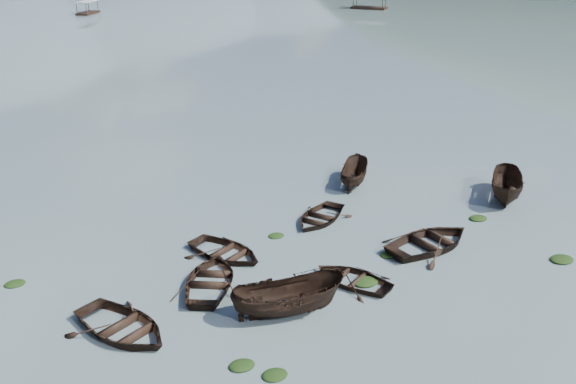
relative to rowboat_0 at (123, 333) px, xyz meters
name	(u,v)px	position (x,y,z in m)	size (l,w,h in m)	color
ground_plane	(407,347)	(10.18, -5.34, 0.00)	(2400.00, 2400.00, 0.00)	slate
rowboat_0	(123,333)	(0.00, 0.00, 0.00)	(3.41, 4.78, 0.99)	black
rowboat_1	(211,285)	(4.41, 2.18, 0.00)	(3.28, 4.59, 0.95)	black
rowboat_2	(288,314)	(6.74, -1.38, 0.00)	(1.87, 4.97, 1.92)	black
rowboat_3	(352,282)	(10.53, -0.14, 0.00)	(2.73, 3.82, 0.79)	black
rowboat_4	(430,247)	(15.88, 1.36, 0.00)	(3.65, 5.11, 1.06)	black
rowboat_5	(506,199)	(23.77, 4.85, 0.00)	(1.86, 4.95, 1.91)	black
rowboat_6	(226,256)	(5.90, 4.64, 0.00)	(3.05, 4.27, 0.88)	black
rowboat_7	(319,220)	(12.07, 6.57, 0.00)	(2.91, 4.08, 0.84)	black
rowboat_8	(353,184)	(16.44, 10.66, 0.00)	(1.57, 4.18, 1.62)	black
weed_clump_0	(275,376)	(4.69, -4.94, 0.00)	(0.98, 0.80, 0.21)	black
weed_clump_1	(242,367)	(3.75, -3.95, 0.00)	(1.00, 0.80, 0.22)	black
weed_clump_2	(366,283)	(11.06, -0.45, 0.00)	(1.23, 0.98, 0.27)	black
weed_clump_3	(389,256)	(13.49, 1.43, 0.00)	(0.96, 0.81, 0.21)	black
weed_clump_4	(562,261)	(21.07, -2.38, 0.00)	(1.22, 0.97, 0.25)	black
weed_clump_5	(15,284)	(-3.93, 5.82, 0.00)	(0.95, 0.77, 0.20)	black
weed_clump_6	(276,236)	(9.06, 5.66, 0.00)	(0.88, 0.73, 0.18)	black
weed_clump_7	(478,219)	(20.38, 3.17, 0.00)	(1.06, 0.84, 0.23)	black
pontoon_centre	(88,14)	(11.63, 104.81, 0.00)	(2.36, 5.67, 2.17)	black
pontoon_right	(369,9)	(63.56, 90.82, 0.00)	(2.86, 6.87, 2.63)	black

